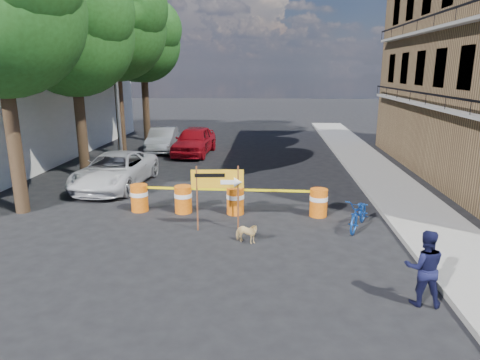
# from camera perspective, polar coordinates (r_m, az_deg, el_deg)

# --- Properties ---
(ground) EXTENTS (120.00, 120.00, 0.00)m
(ground) POSITION_cam_1_polar(r_m,az_deg,el_deg) (11.97, -2.75, -8.05)
(ground) COLOR black
(ground) RESTS_ON ground
(sidewalk_east) EXTENTS (2.40, 40.00, 0.15)m
(sidewalk_east) POSITION_cam_1_polar(r_m,az_deg,el_deg) (18.24, 19.28, -0.65)
(sidewalk_east) COLOR gray
(sidewalk_east) RESTS_ON ground
(tree_mid_a) EXTENTS (5.25, 5.00, 8.68)m
(tree_mid_a) POSITION_cam_1_polar(r_m,az_deg,el_deg) (19.75, -21.24, 17.69)
(tree_mid_a) COLOR #332316
(tree_mid_a) RESTS_ON ground
(tree_mid_b) EXTENTS (5.67, 5.40, 9.62)m
(tree_mid_b) POSITION_cam_1_polar(r_m,az_deg,el_deg) (24.44, -16.27, 18.96)
(tree_mid_b) COLOR #332316
(tree_mid_b) RESTS_ON ground
(tree_far) EXTENTS (5.04, 4.80, 8.84)m
(tree_far) POSITION_cam_1_polar(r_m,az_deg,el_deg) (29.16, -12.76, 17.38)
(tree_far) COLOR #332316
(tree_far) RESTS_ON ground
(streetlamp) EXTENTS (1.25, 0.18, 8.00)m
(streetlamp) POSITION_cam_1_polar(r_m,az_deg,el_deg) (21.73, -16.07, 13.41)
(streetlamp) COLOR gray
(streetlamp) RESTS_ON ground
(barrel_far_left) EXTENTS (0.58, 0.58, 0.90)m
(barrel_far_left) POSITION_cam_1_polar(r_m,az_deg,el_deg) (14.62, -13.27, -2.26)
(barrel_far_left) COLOR #CE530C
(barrel_far_left) RESTS_ON ground
(barrel_mid_left) EXTENTS (0.58, 0.58, 0.90)m
(barrel_mid_left) POSITION_cam_1_polar(r_m,az_deg,el_deg) (14.19, -7.58, -2.50)
(barrel_mid_left) COLOR #CE530C
(barrel_mid_left) RESTS_ON ground
(barrel_mid_right) EXTENTS (0.58, 0.58, 0.90)m
(barrel_mid_right) POSITION_cam_1_polar(r_m,az_deg,el_deg) (13.94, -0.63, -2.68)
(barrel_mid_right) COLOR #CE530C
(barrel_mid_right) RESTS_ON ground
(barrel_far_right) EXTENTS (0.58, 0.58, 0.90)m
(barrel_far_right) POSITION_cam_1_polar(r_m,az_deg,el_deg) (13.95, 10.43, -2.91)
(barrel_far_right) COLOR #CE530C
(barrel_far_right) RESTS_ON ground
(detour_sign) EXTENTS (1.51, 0.30, 1.94)m
(detour_sign) POSITION_cam_1_polar(r_m,az_deg,el_deg) (12.25, -2.08, -0.47)
(detour_sign) COLOR #592D19
(detour_sign) RESTS_ON ground
(pedestrian) EXTENTS (0.83, 0.68, 1.58)m
(pedestrian) POSITION_cam_1_polar(r_m,az_deg,el_deg) (9.38, 23.35, -10.69)
(pedestrian) COLOR black
(pedestrian) RESTS_ON ground
(bicycle) EXTENTS (0.96, 1.12, 1.80)m
(bicycle) POSITION_cam_1_polar(r_m,az_deg,el_deg) (13.01, 15.72, -2.53)
(bicycle) COLOR #1446A9
(bicycle) RESTS_ON ground
(dog) EXTENTS (0.75, 0.52, 0.58)m
(dog) POSITION_cam_1_polar(r_m,az_deg,el_deg) (11.69, 0.85, -7.10)
(dog) COLOR #EACA86
(dog) RESTS_ON ground
(suv_white) EXTENTS (2.52, 5.00, 1.36)m
(suv_white) POSITION_cam_1_polar(r_m,az_deg,el_deg) (17.81, -16.31, 1.24)
(suv_white) COLOR silver
(suv_white) RESTS_ON ground
(sedan_red) EXTENTS (2.14, 4.64, 1.54)m
(sedan_red) POSITION_cam_1_polar(r_m,az_deg,el_deg) (23.91, -6.12, 5.24)
(sedan_red) COLOR #A90E1A
(sedan_red) RESTS_ON ground
(sedan_silver) EXTENTS (1.70, 4.13, 1.33)m
(sedan_silver) POSITION_cam_1_polar(r_m,az_deg,el_deg) (25.21, -10.26, 5.33)
(sedan_silver) COLOR #9FA1A6
(sedan_silver) RESTS_ON ground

